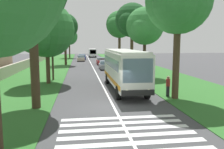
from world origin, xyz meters
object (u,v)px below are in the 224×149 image
object	(u,v)px
trailing_car_0	(105,65)
roadside_tree_left_0	(45,31)
pedestrian	(168,86)
trailing_car_1	(101,61)
utility_pole	(52,49)
roadside_tree_left_2	(64,27)
roadside_tree_right_0	(119,25)
coach_bus	(124,67)
roadside_tree_right_3	(131,21)
trailing_car_3	(82,57)
trailing_minibus_0	(92,52)
roadside_tree_right_4	(144,27)
trailing_car_2	(81,58)
roadside_tree_left_3	(69,37)
roadside_tree_right_2	(176,3)

from	to	relation	value
trailing_car_0	roadside_tree_left_0	xyz separation A→B (m)	(-13.34, 7.71, 4.96)
pedestrian	trailing_car_1	bearing A→B (deg)	5.52
trailing_car_1	utility_pole	xyz separation A→B (m)	(-19.42, 7.46, 3.07)
roadside_tree_left_2	roadside_tree_right_0	xyz separation A→B (m)	(-0.90, -10.70, 0.42)
coach_bus	roadside_tree_right_0	distance (m)	25.92
roadside_tree_left_0	roadside_tree_right_3	xyz separation A→B (m)	(10.78, -11.59, 2.08)
roadside_tree_left_2	roadside_tree_right_3	world-z (taller)	roadside_tree_right_3
trailing_car_3	utility_pole	size ratio (longest dim) A/B	0.61
trailing_minibus_0	roadside_tree_right_4	size ratio (longest dim) A/B	0.68
pedestrian	utility_pole	bearing A→B (deg)	45.45
trailing_car_2	utility_pole	xyz separation A→B (m)	(-28.90, 3.39, 3.07)
roadside_tree_left_3	roadside_tree_right_4	bearing A→B (deg)	-164.08
roadside_tree_left_0	roadside_tree_right_2	xyz separation A→B (m)	(-8.24, -10.94, 1.77)
trailing_car_2	roadside_tree_right_3	size ratio (longest dim) A/B	0.41
trailing_car_1	roadside_tree_right_0	xyz separation A→B (m)	(-1.08, -3.41, 7.16)
roadside_tree_right_4	pedestrian	world-z (taller)	roadside_tree_right_4
pedestrian	roadside_tree_left_2	bearing A→B (deg)	19.04
trailing_car_3	roadside_tree_left_0	size ratio (longest dim) A/B	0.50
trailing_car_0	roadside_tree_left_0	bearing A→B (deg)	149.98
trailing_car_0	utility_pole	world-z (taller)	utility_pole
trailing_car_1	roadside_tree_left_3	distance (m)	22.79
roadside_tree_left_3	pedestrian	xyz separation A→B (m)	(-50.51, -10.16, -5.07)
trailing_car_0	roadside_tree_left_0	world-z (taller)	roadside_tree_left_0
roadside_tree_right_3	roadside_tree_left_2	bearing A→B (deg)	44.76
roadside_tree_left_2	roadside_tree_right_4	size ratio (longest dim) A/B	1.14
roadside_tree_left_3	roadside_tree_right_2	size ratio (longest dim) A/B	0.84
roadside_tree_left_0	roadside_tree_left_2	size ratio (longest dim) A/B	0.86
trailing_minibus_0	roadside_tree_right_4	distance (m)	43.91
roadside_tree_left_0	utility_pole	bearing A→B (deg)	-9.30
trailing_minibus_0	roadside_tree_right_2	distance (m)	55.89
roadside_tree_right_3	pedestrian	distance (m)	19.57
trailing_car_0	utility_pole	xyz separation A→B (m)	(-10.73, 7.28, 3.07)
roadside_tree_left_2	roadside_tree_left_3	bearing A→B (deg)	0.04
roadside_tree_right_0	utility_pole	world-z (taller)	roadside_tree_right_0
utility_pole	pedestrian	bearing A→B (deg)	-134.55
coach_bus	trailing_car_0	bearing A→B (deg)	-0.02
coach_bus	trailing_car_0	world-z (taller)	coach_bus
roadside_tree_right_4	trailing_minibus_0	bearing A→B (deg)	5.70
roadside_tree_right_2	roadside_tree_right_4	distance (m)	12.12
roadside_tree_right_4	trailing_car_1	bearing A→B (deg)	11.97
coach_bus	pedestrian	world-z (taller)	coach_bus
roadside_tree_right_0	roadside_tree_right_2	xyz separation A→B (m)	(-29.19, 0.36, -0.44)
coach_bus	roadside_tree_right_3	size ratio (longest dim) A/B	1.07
roadside_tree_left_3	utility_pole	xyz separation A→B (m)	(-40.35, 0.16, -2.25)
utility_pole	roadside_tree_right_2	bearing A→B (deg)	-135.90
coach_bus	roadside_tree_right_4	xyz separation A→B (m)	(7.89, -4.05, 4.25)
roadside_tree_left_0	trailing_car_2	bearing A→B (deg)	-6.91
trailing_car_0	roadside_tree_right_0	distance (m)	11.05
roadside_tree_left_3	pedestrian	bearing A→B (deg)	-168.62
trailing_car_1	roadside_tree_right_2	distance (m)	31.16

